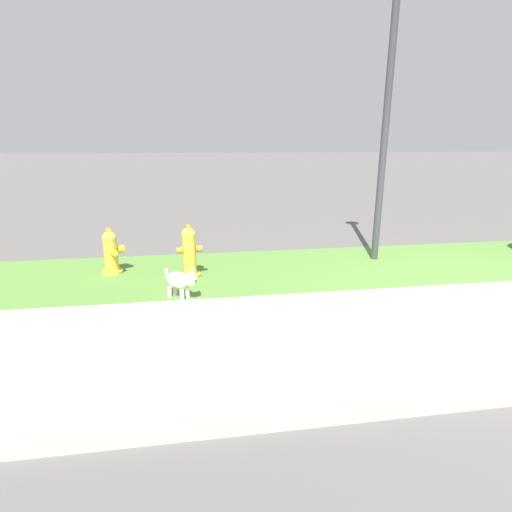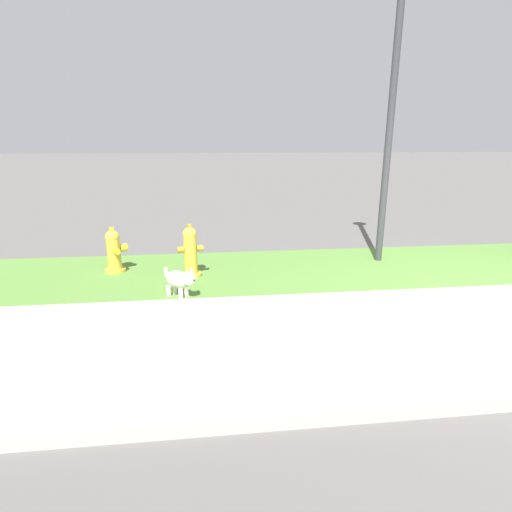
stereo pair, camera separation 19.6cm
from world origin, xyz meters
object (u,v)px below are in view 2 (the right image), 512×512
object	(u,v)px
fire_hydrant_by_grass_verge	(114,251)
small_white_dog	(180,279)
street_lamp	(396,56)
fire_hydrant_at_driveway	(190,251)

from	to	relation	value
fire_hydrant_by_grass_verge	small_white_dog	distance (m)	1.56
fire_hydrant_by_grass_verge	street_lamp	distance (m)	5.05
fire_hydrant_at_driveway	small_white_dog	distance (m)	0.84
small_white_dog	fire_hydrant_at_driveway	bearing A→B (deg)	119.50
street_lamp	fire_hydrant_by_grass_verge	bearing A→B (deg)	-178.39
fire_hydrant_at_driveway	street_lamp	world-z (taller)	street_lamp
fire_hydrant_at_driveway	small_white_dog	world-z (taller)	fire_hydrant_at_driveway
fire_hydrant_at_driveway	small_white_dog	bearing A→B (deg)	-109.31
fire_hydrant_at_driveway	street_lamp	size ratio (longest dim) A/B	0.17
street_lamp	fire_hydrant_at_driveway	bearing A→B (deg)	-171.64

